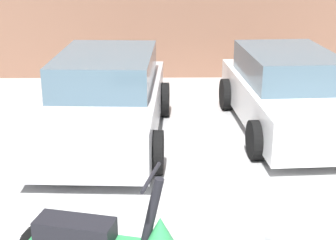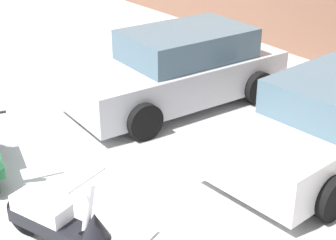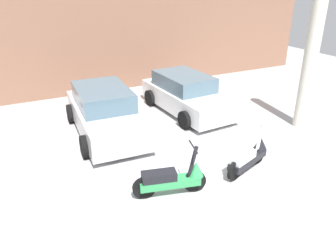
{
  "view_description": "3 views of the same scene",
  "coord_description": "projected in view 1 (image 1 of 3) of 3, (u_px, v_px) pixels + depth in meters",
  "views": [
    {
      "loc": [
        -0.31,
        -3.24,
        2.98
      ],
      "look_at": [
        -0.23,
        2.9,
        0.83
      ],
      "focal_mm": 55.0,
      "sensor_mm": 36.0,
      "label": 1
    },
    {
      "loc": [
        5.55,
        -1.0,
        3.8
      ],
      "look_at": [
        0.7,
        2.75,
        0.85
      ],
      "focal_mm": 55.0,
      "sensor_mm": 36.0,
      "label": 2
    },
    {
      "loc": [
        -3.49,
        -4.38,
        4.25
      ],
      "look_at": [
        -0.03,
        2.61,
        0.87
      ],
      "focal_mm": 35.0,
      "sensor_mm": 36.0,
      "label": 3
    }
  ],
  "objects": [
    {
      "name": "car_rear_center",
      "position": [
        289.0,
        93.0,
        8.46
      ],
      "size": [
        2.0,
        3.86,
        1.28
      ],
      "rotation": [
        0.0,
        0.0,
        -1.51
      ],
      "color": "white",
      "rests_on": "ground_plane"
    },
    {
      "name": "car_rear_left",
      "position": [
        106.0,
        99.0,
        8.01
      ],
      "size": [
        2.05,
        4.01,
        1.34
      ],
      "rotation": [
        0.0,
        0.0,
        -1.62
      ],
      "color": "#B7B7BC",
      "rests_on": "ground_plane"
    },
    {
      "name": "scooter_front_right",
      "position": [
        333.0,
        238.0,
        4.74
      ],
      "size": [
        1.49,
        0.77,
        1.08
      ],
      "rotation": [
        0.0,
        0.0,
        0.34
      ],
      "color": "black",
      "rests_on": "ground_plane"
    }
  ]
}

